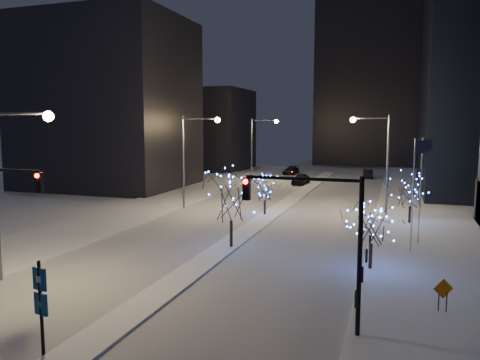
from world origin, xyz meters
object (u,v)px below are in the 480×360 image
at_px(car_mid, 368,174).
at_px(holiday_tree_plaza_near, 372,224).
at_px(holiday_tree_median_near, 231,197).
at_px(holiday_tree_plaza_far, 411,191).
at_px(car_near, 301,179).
at_px(car_far, 291,171).
at_px(street_lamp_w_near, 8,171).
at_px(holiday_tree_median_far, 265,189).
at_px(construction_sign, 443,292).
at_px(traffic_signal_east, 323,227).
at_px(street_lamp_w_far, 258,141).
at_px(street_lamp_east, 378,151).
at_px(wayfinding_sign, 41,299).
at_px(street_lamp_w_mid, 192,149).

relative_size(car_mid, holiday_tree_plaza_near, 1.06).
bearing_deg(holiday_tree_median_near, holiday_tree_plaza_far, 45.91).
bearing_deg(holiday_tree_median_near, car_near, 93.48).
xyz_separation_m(car_mid, car_far, (-13.61, 1.36, -0.03)).
bearing_deg(street_lamp_w_near, holiday_tree_plaza_far, 47.37).
relative_size(holiday_tree_median_far, construction_sign, 2.40).
xyz_separation_m(traffic_signal_east, car_mid, (-1.59, 62.03, -4.01)).
relative_size(street_lamp_w_far, construction_sign, 6.12).
bearing_deg(holiday_tree_median_far, construction_sign, -54.88).
distance_m(traffic_signal_east, car_near, 51.27).
bearing_deg(holiday_tree_plaza_near, street_lamp_w_near, -155.58).
bearing_deg(holiday_tree_plaza_far, street_lamp_w_near, -132.63).
distance_m(street_lamp_east, holiday_tree_median_far, 12.01).
bearing_deg(street_lamp_east, construction_sign, -80.74).
xyz_separation_m(street_lamp_east, traffic_signal_east, (-1.14, -29.00, -1.69)).
height_order(street_lamp_east, holiday_tree_plaza_near, street_lamp_east).
distance_m(street_lamp_east, wayfinding_sign, 36.60).
bearing_deg(car_near, street_lamp_w_mid, -101.89).
bearing_deg(holiday_tree_plaza_near, car_near, 107.05).
distance_m(traffic_signal_east, construction_sign, 7.46).
relative_size(street_lamp_w_near, holiday_tree_median_far, 2.55).
xyz_separation_m(street_lamp_east, holiday_tree_median_far, (-10.58, -4.25, -3.75)).
bearing_deg(street_lamp_w_near, car_mid, 75.06).
bearing_deg(street_lamp_w_mid, holiday_tree_median_far, -8.43).
xyz_separation_m(street_lamp_east, holiday_tree_plaza_far, (3.06, -4.01, -3.34)).
height_order(street_lamp_w_near, wayfinding_sign, street_lamp_w_near).
xyz_separation_m(street_lamp_w_near, street_lamp_w_mid, (0.00, 25.00, 0.00)).
xyz_separation_m(wayfinding_sign, construction_sign, (15.29, 9.49, -1.26)).
distance_m(holiday_tree_plaza_far, construction_sign, 21.22).
distance_m(traffic_signal_east, car_far, 65.30).
height_order(street_lamp_east, wayfinding_sign, street_lamp_east).
bearing_deg(wayfinding_sign, car_near, 101.87).
relative_size(holiday_tree_median_near, construction_sign, 3.51).
bearing_deg(wayfinding_sign, traffic_signal_east, 40.30).
height_order(street_lamp_east, holiday_tree_median_far, street_lamp_east).
distance_m(wayfinding_sign, construction_sign, 18.04).
distance_m(street_lamp_w_far, holiday_tree_median_far, 27.83).
bearing_deg(street_lamp_w_mid, street_lamp_w_near, -90.00).
bearing_deg(holiday_tree_plaza_far, car_far, 116.82).
bearing_deg(holiday_tree_plaza_far, holiday_tree_plaza_near, -99.88).
bearing_deg(street_lamp_w_mid, holiday_tree_plaza_near, -39.77).
xyz_separation_m(holiday_tree_median_near, holiday_tree_median_far, (-1.00, 12.81, -1.13)).
bearing_deg(wayfinding_sign, street_lamp_w_far, 109.01).
bearing_deg(traffic_signal_east, holiday_tree_median_far, 110.87).
relative_size(street_lamp_w_mid, construction_sign, 6.12).
xyz_separation_m(traffic_signal_east, construction_sign, (5.24, 3.88, -3.63)).
distance_m(car_far, holiday_tree_median_far, 39.11).
xyz_separation_m(street_lamp_w_far, wayfinding_sign, (7.83, -56.61, -4.10)).
height_order(car_near, car_mid, car_near).
bearing_deg(holiday_tree_plaza_near, wayfinding_sign, -126.95).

